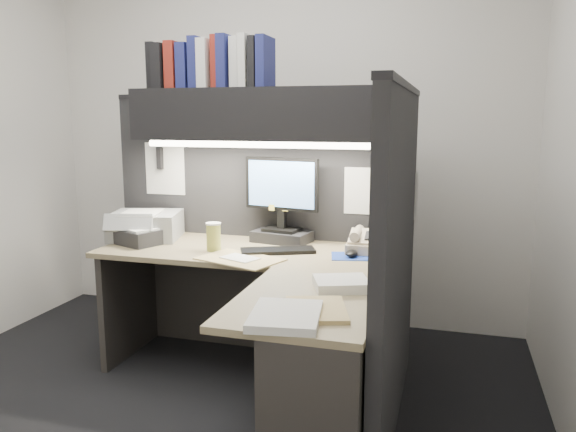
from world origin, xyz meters
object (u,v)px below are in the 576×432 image
(keyboard, at_px, (278,251))
(coffee_cup, at_px, (214,238))
(monitor, at_px, (282,209))
(overhead_shelf, at_px, (262,114))
(telephone, at_px, (369,244))
(desk, at_px, (272,339))
(notebook_stack, at_px, (140,236))
(printer, at_px, (146,225))

(keyboard, bearing_deg, coffee_cup, 165.95)
(monitor, bearing_deg, overhead_shelf, -143.10)
(keyboard, height_order, telephone, telephone)
(desk, distance_m, notebook_stack, 1.20)
(printer, bearing_deg, desk, -47.40)
(telephone, distance_m, coffee_cup, 0.88)
(desk, distance_m, coffee_cup, 0.78)
(telephone, height_order, printer, printer)
(telephone, bearing_deg, notebook_stack, -175.15)
(coffee_cup, bearing_deg, notebook_stack, 173.10)
(keyboard, relative_size, printer, 1.01)
(monitor, relative_size, telephone, 2.08)
(desk, xyz_separation_m, telephone, (0.35, 0.69, 0.34))
(desk, bearing_deg, keyboard, 104.42)
(desk, height_order, keyboard, keyboard)
(desk, height_order, telephone, telephone)
(monitor, height_order, notebook_stack, monitor)
(desk, xyz_separation_m, coffee_cup, (-0.50, 0.47, 0.36))
(desk, relative_size, coffee_cup, 11.15)
(monitor, relative_size, coffee_cup, 3.38)
(monitor, relative_size, keyboard, 1.24)
(telephone, distance_m, printer, 1.40)
(keyboard, xyz_separation_m, printer, (-0.91, 0.13, 0.07))
(overhead_shelf, bearing_deg, coffee_cup, -126.02)
(keyboard, bearing_deg, desk, -99.57)
(telephone, height_order, notebook_stack, telephone)
(desk, distance_m, monitor, 0.96)
(printer, distance_m, notebook_stack, 0.14)
(overhead_shelf, xyz_separation_m, coffee_cup, (-0.20, -0.28, -0.69))
(overhead_shelf, xyz_separation_m, telephone, (0.65, -0.06, -0.72))
(overhead_shelf, xyz_separation_m, monitor, (0.10, 0.05, -0.57))
(keyboard, relative_size, telephone, 1.69)
(overhead_shelf, distance_m, monitor, 0.58)
(overhead_shelf, height_order, telephone, overhead_shelf)
(desk, height_order, printer, printer)
(monitor, bearing_deg, notebook_stack, -151.67)
(keyboard, height_order, coffee_cup, coffee_cup)
(coffee_cup, relative_size, printer, 0.37)
(desk, bearing_deg, coffee_cup, 136.63)
(monitor, bearing_deg, telephone, -1.30)
(telephone, distance_m, notebook_stack, 1.38)
(keyboard, bearing_deg, monitor, 78.22)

